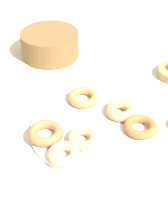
{
  "coord_description": "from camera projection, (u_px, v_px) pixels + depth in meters",
  "views": [
    {
      "loc": [
        -0.25,
        -0.59,
        0.6
      ],
      "look_at": [
        0.0,
        0.03,
        0.04
      ],
      "focal_mm": 53.25,
      "sensor_mm": 36.0,
      "label": 1
    }
  ],
  "objects": [
    {
      "name": "ground_plane",
      "position": [
        88.0,
        131.0,
        0.88
      ],
      "size": [
        2.4,
        2.4,
        0.0
      ],
      "primitive_type": "plane",
      "color": "beige"
    },
    {
      "name": "donut_plate",
      "position": [
        88.0,
        129.0,
        0.88
      ],
      "size": [
        0.31,
        0.31,
        0.01
      ],
      "primitive_type": "cylinder",
      "color": "silver",
      "rests_on": "ground_plane"
    },
    {
      "name": "donut_0",
      "position": [
        83.0,
        138.0,
        0.83
      ],
      "size": [
        0.08,
        0.08,
        0.02
      ],
      "primitive_type": "torus",
      "rotation": [
        0.0,
        0.0,
        3.14
      ],
      "color": "tan",
      "rests_on": "donut_plate"
    },
    {
      "name": "donut_1",
      "position": [
        83.0,
        97.0,
        0.95
      ],
      "size": [
        0.11,
        0.11,
        0.02
      ],
      "primitive_type": "torus",
      "rotation": [
        0.0,
        0.0,
        1.9
      ],
      "color": "#C6844C",
      "rests_on": "donut_plate"
    },
    {
      "name": "donut_2",
      "position": [
        121.0,
        110.0,
        0.91
      ],
      "size": [
        0.1,
        0.1,
        0.03
      ],
      "primitive_type": "torus",
      "rotation": [
        0.0,
        0.0,
        3.43
      ],
      "color": "tan",
      "rests_on": "donut_plate"
    },
    {
      "name": "donut_3",
      "position": [
        46.0,
        133.0,
        0.84
      ],
      "size": [
        0.1,
        0.1,
        0.02
      ],
      "primitive_type": "torus",
      "rotation": [
        0.0,
        0.0,
        3.28
      ],
      "color": "#B27547",
      "rests_on": "donut_plate"
    },
    {
      "name": "donut_4",
      "position": [
        64.0,
        154.0,
        0.78
      ],
      "size": [
        0.1,
        0.1,
        0.03
      ],
      "primitive_type": "torus",
      "rotation": [
        0.0,
        0.0,
        1.11
      ],
      "color": "#EABC84",
      "rests_on": "donut_plate"
    },
    {
      "name": "donut_5",
      "position": [
        140.0,
        127.0,
        0.86
      ],
      "size": [
        0.09,
        0.09,
        0.02
      ],
      "primitive_type": "torus",
      "rotation": [
        0.0,
        0.0,
        3.21
      ],
      "color": "#AD6B33",
      "rests_on": "donut_plate"
    },
    {
      "name": "basket",
      "position": [
        50.0,
        44.0,
        1.16
      ],
      "size": [
        0.28,
        0.28,
        0.09
      ],
      "primitive_type": "cylinder",
      "rotation": [
        0.0,
        0.0,
        0.7
      ],
      "color": "brown",
      "rests_on": "ground_plane"
    }
  ]
}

